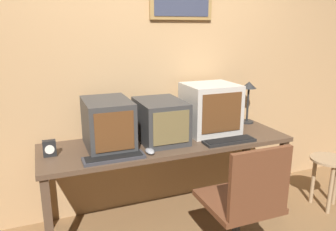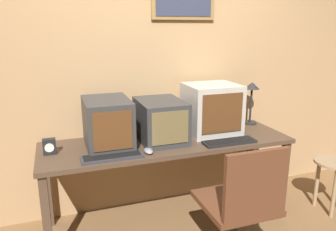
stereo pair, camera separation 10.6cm
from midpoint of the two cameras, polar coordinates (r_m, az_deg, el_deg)
name	(u,v)px [view 1 (the left image)]	position (r m, az deg, el deg)	size (l,w,h in m)	color
wall_back	(152,68)	(2.96, -3.87, 8.32)	(8.00, 0.08, 2.60)	tan
desk	(168,149)	(2.74, -1.11, -5.95)	(2.05, 0.63, 0.74)	#4C3828
monitor_left	(108,124)	(2.58, -11.61, -1.43)	(0.34, 0.48, 0.38)	#333333
monitor_center	(160,121)	(2.68, -2.45, -0.90)	(0.36, 0.48, 0.34)	#333333
monitor_right	(210,108)	(2.90, 6.33, 1.23)	(0.44, 0.41, 0.43)	#B7B2A8
keyboard_main	(114,158)	(2.39, -10.66, -7.23)	(0.44, 0.14, 0.03)	#333338
keyboard_side	(229,141)	(2.71, 9.52, -4.38)	(0.44, 0.14, 0.03)	black
mouse_near_keyboard	(150,151)	(2.46, -4.42, -6.21)	(0.06, 0.11, 0.03)	gray
desk_clock	(49,148)	(2.55, -21.07, -5.37)	(0.09, 0.06, 0.12)	black
desk_lamp	(249,93)	(3.24, 12.94, 3.87)	(0.14, 0.14, 0.41)	black
office_chair	(242,214)	(2.40, 11.56, -16.51)	(0.50, 0.50, 0.94)	black
side_stool	(328,170)	(3.39, 25.33, -8.63)	(0.34, 0.34, 0.49)	#9E7F5B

